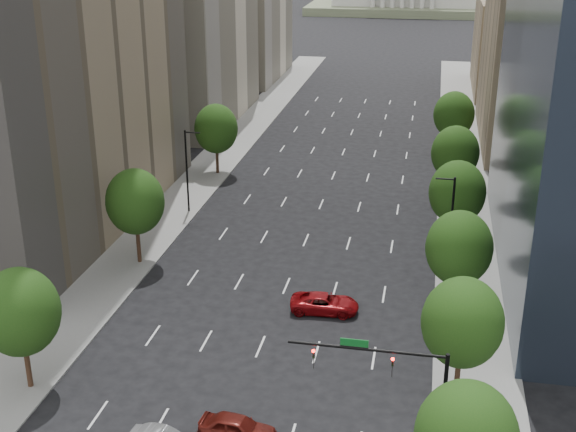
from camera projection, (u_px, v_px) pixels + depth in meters
The scene contains 20 objects.
sidewalk_left at pixel (155, 228), 77.05m from camera, with size 6.00×200.00×0.15m, color slate.
sidewalk_right at pixel (469, 252), 71.61m from camera, with size 6.00×200.00×0.15m, color slate.
midrise_cream_left at pixel (188, 2), 111.50m from camera, with size 14.00×30.00×35.00m, color beige.
filler_left at pixel (244, 30), 144.75m from camera, with size 14.00×26.00×18.00m, color beige.
parking_tan_right at pixel (544, 32), 100.91m from camera, with size 14.00×30.00×30.00m, color #8C7759.
filler_right at pixel (517, 46), 133.61m from camera, with size 14.00×26.00×16.00m, color #8C7759.
tree_right_1 at pixel (462, 323), 47.88m from camera, with size 5.20×5.20×8.75m.
tree_right_2 at pixel (459, 248), 58.88m from camera, with size 5.20×5.20×8.61m.
tree_right_3 at pixel (457, 193), 69.72m from camera, with size 5.20×5.20×8.89m.
tree_right_4 at pixel (455, 153), 82.65m from camera, with size 5.20×5.20×8.46m.
tree_right_5 at pixel (454, 115), 97.14m from camera, with size 5.20×5.20×8.75m.
tree_left_0 at pixel (20, 312), 49.15m from camera, with size 5.20×5.20×8.75m.
tree_left_1 at pixel (135, 202), 67.31m from camera, with size 5.20×5.20×8.97m.
tree_left_2 at pixel (216, 129), 91.14m from camera, with size 5.20×5.20×8.68m.
streetlight_rn at pixel (450, 223), 65.65m from camera, with size 1.70×0.20×9.00m.
streetlight_ln at pixel (187, 169), 79.49m from camera, with size 1.70×0.20×9.00m.
traffic_signal at pixel (401, 378), 43.23m from camera, with size 9.12×0.40×7.38m.
foothills at pixel (471, 9), 574.34m from camera, with size 720.00×413.00×263.00m.
car_maroon at pixel (237, 428), 45.94m from camera, with size 1.90×4.73×1.61m, color #51120D.
car_red_far at pixel (325, 303), 60.73m from camera, with size 2.51×5.44×1.51m, color maroon.
Camera 1 is at (11.17, -7.32, 29.69)m, focal length 47.61 mm.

